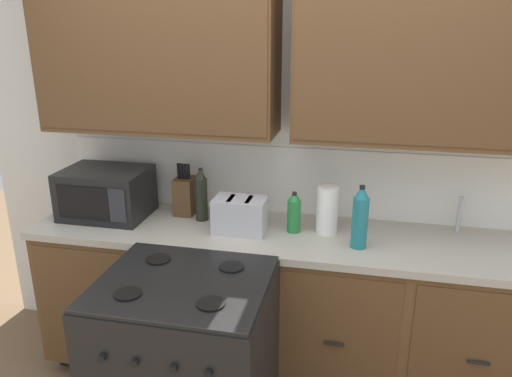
{
  "coord_description": "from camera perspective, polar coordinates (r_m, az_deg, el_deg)",
  "views": [
    {
      "loc": [
        0.4,
        -2.14,
        2.02
      ],
      "look_at": [
        -0.12,
        0.27,
        1.18
      ],
      "focal_mm": 34.72,
      "sensor_mm": 36.0,
      "label": 1
    }
  ],
  "objects": [
    {
      "name": "sink_faucet",
      "position": [
        2.88,
        22.39,
        -2.79
      ],
      "size": [
        0.02,
        0.02,
        0.2
      ],
      "primitive_type": "cylinder",
      "color": "#B2B5BA",
      "rests_on": "counter_run"
    },
    {
      "name": "counter_run",
      "position": [
        2.91,
        2.61,
        -13.22
      ],
      "size": [
        2.73,
        0.64,
        0.93
      ],
      "color": "black",
      "rests_on": "ground_plane"
    },
    {
      "name": "bottle_green",
      "position": [
        2.67,
        4.4,
        -2.77
      ],
      "size": [
        0.07,
        0.07,
        0.23
      ],
      "color": "#237A38",
      "rests_on": "counter_run"
    },
    {
      "name": "toaster",
      "position": [
        2.67,
        -1.85,
        -3.08
      ],
      "size": [
        0.28,
        0.18,
        0.19
      ],
      "color": "#B7B7BC",
      "rests_on": "counter_run"
    },
    {
      "name": "paper_towel_roll",
      "position": [
        2.67,
        8.21,
        -2.46
      ],
      "size": [
        0.12,
        0.12,
        0.26
      ],
      "primitive_type": "cylinder",
      "color": "white",
      "rests_on": "counter_run"
    },
    {
      "name": "microwave",
      "position": [
        3.0,
        -16.88,
        -0.48
      ],
      "size": [
        0.48,
        0.37,
        0.28
      ],
      "color": "black",
      "rests_on": "counter_run"
    },
    {
      "name": "bottle_teal",
      "position": [
        2.51,
        11.91,
        -3.31
      ],
      "size": [
        0.08,
        0.08,
        0.33
      ],
      "color": "#1E707A",
      "rests_on": "counter_run"
    },
    {
      "name": "stove_range",
      "position": [
        2.49,
        -7.92,
        -19.94
      ],
      "size": [
        0.76,
        0.68,
        0.95
      ],
      "color": "black",
      "rests_on": "ground_plane"
    },
    {
      "name": "knife_block",
      "position": [
        2.94,
        -8.15,
        -0.76
      ],
      "size": [
        0.11,
        0.14,
        0.31
      ],
      "color": "#52361E",
      "rests_on": "counter_run"
    },
    {
      "name": "wall_unit",
      "position": [
        2.69,
        3.73,
        11.3
      ],
      "size": [
        3.9,
        0.4,
        2.55
      ],
      "color": "silver",
      "rests_on": "ground_plane"
    },
    {
      "name": "bottle_dark",
      "position": [
        2.82,
        -6.33,
        -0.75
      ],
      "size": [
        0.07,
        0.07,
        0.31
      ],
      "color": "black",
      "rests_on": "counter_run"
    }
  ]
}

